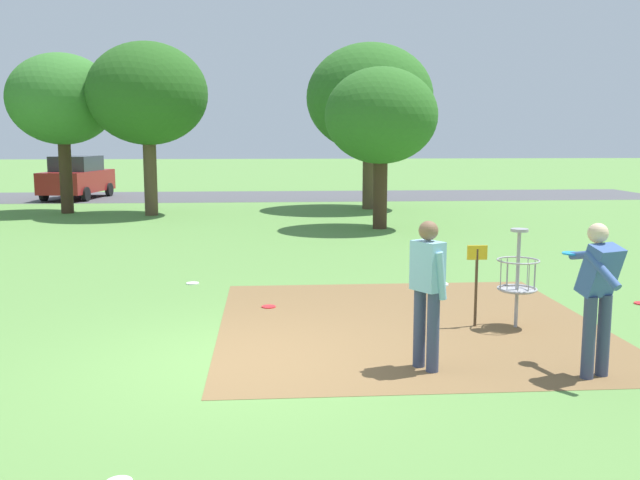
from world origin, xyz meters
The scene contains 13 objects.
ground_plane centered at (0.00, 0.00, 0.00)m, with size 160.00×160.00×0.00m, color #5B8942.
dirt_tee_pad centered at (2.29, 1.52, 0.00)m, with size 5.32×5.48×0.01m, color brown.
disc_golf_basket centered at (3.69, 1.25, 0.75)m, with size 0.98×0.58×1.39m.
player_foreground_watching centered at (3.90, -0.80, 0.99)m, with size 0.47×1.17×1.71m.
player_throwing centered at (2.10, -0.42, 0.97)m, with size 0.45×0.49×1.71m.
frisbee_by_tee centered at (0.31, 2.65, 0.01)m, with size 0.22×0.22×0.02m, color red.
frisbee_far_left centered at (-1.06, 4.53, 0.01)m, with size 0.23×0.23×0.02m, color white.
tree_near_right centered at (3.56, 11.99, 3.22)m, with size 3.23×3.23×4.62m.
tree_mid_left centered at (-3.66, 16.06, 4.05)m, with size 4.00×4.00×5.78m.
tree_mid_center centered at (-6.71, 16.96, 3.90)m, with size 3.66×3.66×5.49m.
tree_mid_right centered at (4.04, 17.65, 4.04)m, with size 4.61×4.61×6.02m.
parking_lot_strip centered at (0.00, 23.58, 0.00)m, with size 36.00×6.00×0.01m, color #4C4C51.
parked_car_leftmost centered at (-7.92, 22.94, 0.92)m, with size 2.43×4.42×1.84m.
Camera 1 is at (0.33, -7.99, 2.62)m, focal length 39.18 mm.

